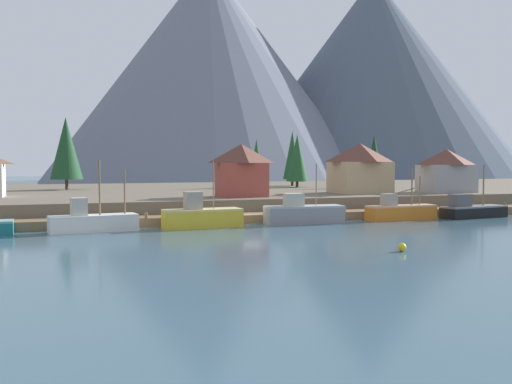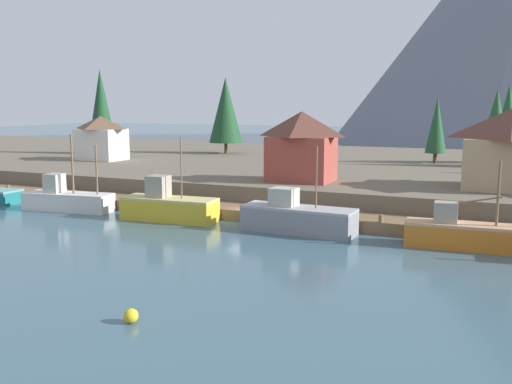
% 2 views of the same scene
% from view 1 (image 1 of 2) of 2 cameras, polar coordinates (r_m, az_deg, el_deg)
% --- Properties ---
extents(ground_plane, '(400.00, 400.00, 1.00)m').
position_cam_1_polar(ground_plane, '(84.84, -4.56, -2.10)').
color(ground_plane, '#3D5B6B').
extents(dock, '(80.00, 4.00, 1.60)m').
position_cam_1_polar(dock, '(67.45, -0.96, -2.60)').
color(dock, brown).
rests_on(dock, ground_plane).
extents(shoreline_bank, '(400.00, 56.00, 2.50)m').
position_cam_1_polar(shoreline_bank, '(96.38, -6.23, -0.43)').
color(shoreline_bank, '#665B4C').
rests_on(shoreline_bank, ground_plane).
extents(mountain_west_peak, '(113.90, 113.90, 76.34)m').
position_cam_1_polar(mountain_west_peak, '(204.17, -4.78, 11.87)').
color(mountain_west_peak, slate).
rests_on(mountain_west_peak, ground_plane).
extents(mountain_central_peak, '(115.71, 115.71, 78.07)m').
position_cam_1_polar(mountain_central_peak, '(229.36, 11.66, 11.07)').
color(mountain_central_peak, '#475160').
rests_on(mountain_central_peak, ground_plane).
extents(fishing_boat_white, '(9.03, 3.81, 7.39)m').
position_cam_1_polar(fishing_boat_white, '(60.42, -16.10, -2.85)').
color(fishing_boat_white, silver).
rests_on(fishing_boat_white, ground_plane).
extents(fishing_boat_yellow, '(8.69, 3.48, 7.34)m').
position_cam_1_polar(fishing_boat_yellow, '(62.03, -5.48, -2.44)').
color(fishing_boat_yellow, gold).
rests_on(fishing_boat_yellow, ground_plane).
extents(fishing_boat_grey, '(9.19, 3.13, 6.96)m').
position_cam_1_polar(fishing_boat_grey, '(65.88, 4.76, -2.14)').
color(fishing_boat_grey, gray).
rests_on(fishing_boat_grey, ground_plane).
extents(fishing_boat_orange, '(9.24, 2.91, 6.30)m').
position_cam_1_polar(fishing_boat_orange, '(72.02, 14.27, -1.89)').
color(fishing_boat_orange, '#CC6B1E').
rests_on(fishing_boat_orange, ground_plane).
extents(fishing_boat_black, '(9.39, 3.99, 6.73)m').
position_cam_1_polar(fishing_boat_black, '(77.39, 20.82, -1.69)').
color(fishing_boat_black, black).
rests_on(fishing_boat_black, ground_plane).
extents(house_grey, '(7.60, 5.90, 6.49)m').
position_cam_1_polar(house_grey, '(90.50, 18.54, 2.08)').
color(house_grey, gray).
rests_on(house_grey, shoreline_bank).
extents(house_tan, '(8.05, 7.12, 7.32)m').
position_cam_1_polar(house_tan, '(85.29, 10.37, 2.42)').
color(house_tan, tan).
rests_on(house_tan, shoreline_bank).
extents(house_red, '(6.53, 4.80, 6.97)m').
position_cam_1_polar(house_red, '(75.28, -1.47, 2.24)').
color(house_red, '#9E4238').
rests_on(house_red, shoreline_bank).
extents(conifer_near_left, '(3.92, 3.92, 9.47)m').
position_cam_1_polar(conifer_near_left, '(102.09, 4.15, 3.43)').
color(conifer_near_left, '#4C3823').
rests_on(conifer_near_left, shoreline_bank).
extents(conifer_near_right, '(5.24, 5.24, 11.88)m').
position_cam_1_polar(conifer_near_right, '(98.25, -18.51, 4.18)').
color(conifer_near_right, '#4C3823').
rests_on(conifer_near_right, shoreline_bank).
extents(conifer_mid_left, '(2.73, 2.73, 8.60)m').
position_cam_1_polar(conifer_mid_left, '(101.10, 0.05, 3.27)').
color(conifer_mid_left, '#4C3823').
rests_on(conifer_mid_left, shoreline_bank).
extents(conifer_mid_right, '(3.51, 3.51, 10.38)m').
position_cam_1_polar(conifer_mid_right, '(107.61, 3.67, 3.72)').
color(conifer_mid_right, '#4C3823').
rests_on(conifer_mid_right, shoreline_bank).
extents(conifer_back_left, '(2.96, 2.96, 9.40)m').
position_cam_1_polar(conifer_back_left, '(103.72, 11.75, 3.56)').
color(conifer_back_left, '#4C3823').
rests_on(conifer_back_left, shoreline_bank).
extents(channel_buoy, '(0.70, 0.70, 0.70)m').
position_cam_1_polar(channel_buoy, '(47.15, 14.42, -5.39)').
color(channel_buoy, gold).
rests_on(channel_buoy, ground_plane).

